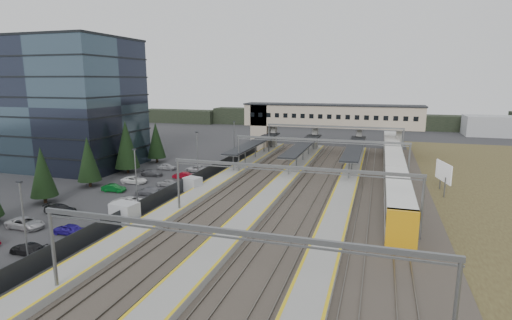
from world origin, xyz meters
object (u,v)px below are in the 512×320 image
(relay_cabin_near, at_px, (125,213))
(train, at_px, (393,165))
(office_building, at_px, (67,103))
(relay_cabin_far, at_px, (193,184))
(billboard, at_px, (443,173))
(footbridge, at_px, (319,118))

(relay_cabin_near, bearing_deg, train, 47.06)
(office_building, xyz_separation_m, relay_cabin_far, (30.76, -9.68, -11.11))
(relay_cabin_near, bearing_deg, office_building, 140.06)
(relay_cabin_near, height_order, billboard, billboard)
(office_building, relative_size, relay_cabin_far, 8.65)
(footbridge, relative_size, train, 0.63)
(train, bearing_deg, relay_cabin_far, -148.14)
(relay_cabin_near, height_order, relay_cabin_far, relay_cabin_near)
(relay_cabin_near, height_order, train, train)
(relay_cabin_near, distance_m, billboard, 44.94)
(footbridge, bearing_deg, billboard, -52.25)
(office_building, bearing_deg, relay_cabin_near, -39.94)
(footbridge, xyz_separation_m, billboard, (23.02, -29.74, -4.79))
(relay_cabin_near, bearing_deg, footbridge, 75.18)
(relay_cabin_far, xyz_separation_m, train, (29.24, 18.17, 1.12))
(relay_cabin_near, xyz_separation_m, footbridge, (14.42, 54.52, 6.70))
(office_building, relative_size, relay_cabin_near, 7.53)
(train, xyz_separation_m, billboard, (6.73, -8.23, 0.94))
(office_building, height_order, train, office_building)
(billboard, bearing_deg, office_building, -179.77)
(office_building, distance_m, footbridge, 53.18)
(relay_cabin_far, xyz_separation_m, footbridge, (12.94, 39.68, 6.85))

